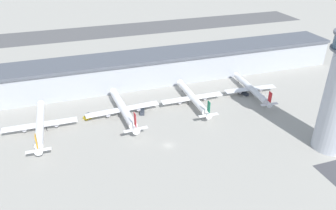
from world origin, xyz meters
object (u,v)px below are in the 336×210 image
Objects in this scene: airplane_gate_delta at (251,89)px; airplane_gate_alpha at (40,125)px; airplane_gate_charlie at (193,98)px; service_truck_baggage at (142,110)px; airplane_gate_bravo at (123,109)px; service_truck_fuel at (89,116)px; service_truck_catering at (244,93)px.

airplane_gate_alpha is at bearing -178.19° from airplane_gate_delta.
service_truck_baggage is (-28.66, 0.99, -3.18)m from airplane_gate_charlie.
airplane_gate_alpha is 79.76m from airplane_gate_charlie.
airplane_gate_bravo is 10.98m from service_truck_baggage.
service_truck_baggage is at bearing 4.50° from airplane_gate_alpha.
airplane_gate_charlie is 37.05m from airplane_gate_delta.
airplane_gate_bravo is 18.00m from service_truck_fuel.
service_truck_catering is at bearing 2.32° from airplane_gate_bravo.
service_truck_baggage is at bearing 178.02° from airplane_gate_charlie.
airplane_gate_alpha is 6.65× the size of service_truck_fuel.
service_truck_catering is at bearing 1.13° from service_truck_baggage.
airplane_gate_charlie is (79.71, 3.03, -0.03)m from airplane_gate_alpha.
airplane_gate_bravo is 72.56m from service_truck_catering.
airplane_gate_delta reaches higher than service_truck_catering.
service_truck_fuel is at bearing 179.17° from service_truck_catering.
service_truck_catering reaches higher than service_truck_fuel.
airplane_gate_alpha is 1.01× the size of airplane_gate_bravo.
airplane_gate_bravo reaches higher than service_truck_catering.
airplane_gate_alpha is 6.76× the size of service_truck_catering.
airplane_gate_delta is 65.76m from service_truck_baggage.
service_truck_fuel is at bearing 15.52° from airplane_gate_alpha.
airplane_gate_delta reaches higher than service_truck_baggage.
airplane_gate_charlie is 33.66m from service_truck_catering.
airplane_gate_charlie is (38.99, 0.71, -0.16)m from airplane_gate_bravo.
airplane_gate_alpha reaches higher than service_truck_fuel.
airplane_gate_alpha is at bearing -177.82° from airplane_gate_charlie.
airplane_gate_delta is at bearing -0.30° from service_truck_baggage.
airplane_gate_delta is (37.04, 0.65, -0.46)m from airplane_gate_charlie.
airplane_gate_charlie is 1.01× the size of airplane_gate_delta.
airplane_gate_delta is at bearing 1.03° from airplane_gate_bravo.
service_truck_catering is at bearing 3.80° from airplane_gate_charlie.
service_truck_fuel is (-56.15, 3.51, -3.26)m from airplane_gate_charlie.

